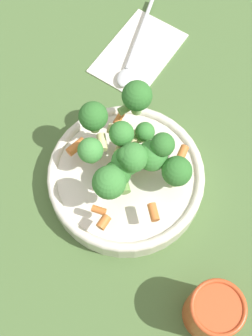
# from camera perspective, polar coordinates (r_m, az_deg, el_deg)

# --- Properties ---
(ground_plane) EXTENTS (3.00, 3.00, 0.00)m
(ground_plane) POSITION_cam_1_polar(r_m,az_deg,el_deg) (0.70, 0.00, -1.87)
(ground_plane) COLOR #4C6B38
(bowl) EXTENTS (0.23, 0.23, 0.04)m
(bowl) POSITION_cam_1_polar(r_m,az_deg,el_deg) (0.68, 0.00, -1.18)
(bowl) COLOR silver
(bowl) RESTS_ON ground_plane
(pasta_salad) EXTENTS (0.20, 0.18, 0.09)m
(pasta_salad) POSITION_cam_1_polar(r_m,az_deg,el_deg) (0.62, 0.42, 2.28)
(pasta_salad) COLOR #8CB766
(pasta_salad) RESTS_ON bowl
(cup) EXTENTS (0.07, 0.07, 0.08)m
(cup) POSITION_cam_1_polar(r_m,az_deg,el_deg) (0.62, 10.57, -16.79)
(cup) COLOR #CC4C23
(cup) RESTS_ON ground_plane
(napkin) EXTENTS (0.19, 0.17, 0.01)m
(napkin) POSITION_cam_1_polar(r_m,az_deg,el_deg) (0.82, 1.88, 13.86)
(napkin) COLOR white
(napkin) RESTS_ON ground_plane
(spoon) EXTENTS (0.19, 0.06, 0.01)m
(spoon) POSITION_cam_1_polar(r_m,az_deg,el_deg) (0.80, 0.84, 13.41)
(spoon) COLOR silver
(spoon) RESTS_ON napkin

